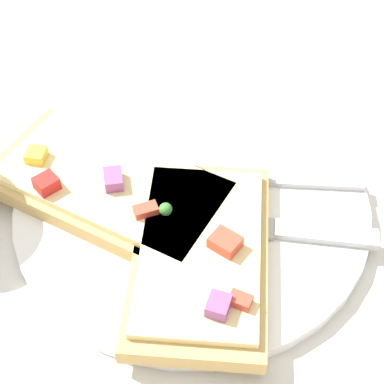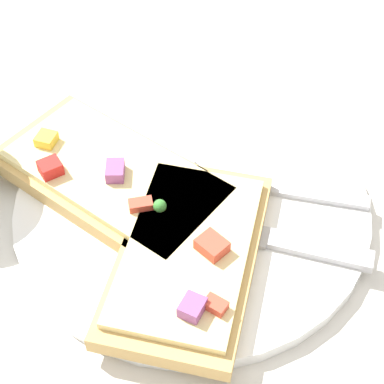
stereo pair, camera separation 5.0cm
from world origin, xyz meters
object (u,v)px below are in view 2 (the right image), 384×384
plate (192,205)px  knife (257,236)px  pizza_slice_corner (188,255)px  pizza_slice_main (115,179)px  fork (210,174)px

plate → knife: (0.04, -0.04, 0.01)m
plate → pizza_slice_corner: size_ratio=1.46×
plate → knife: 0.06m
plate → pizza_slice_corner: bearing=-100.4°
knife → pizza_slice_main: pizza_slice_main is taller
plate → pizza_slice_corner: pizza_slice_corner is taller
plate → knife: bearing=-45.4°
pizza_slice_main → knife: bearing=-167.7°
fork → pizza_slice_corner: 0.09m
pizza_slice_main → pizza_slice_corner: bearing=165.6°
fork → pizza_slice_main: bearing=21.2°
plate → fork: size_ratio=1.28×
plate → pizza_slice_corner: 0.06m
plate → knife: size_ratio=1.45×
plate → fork: (0.02, 0.02, 0.01)m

